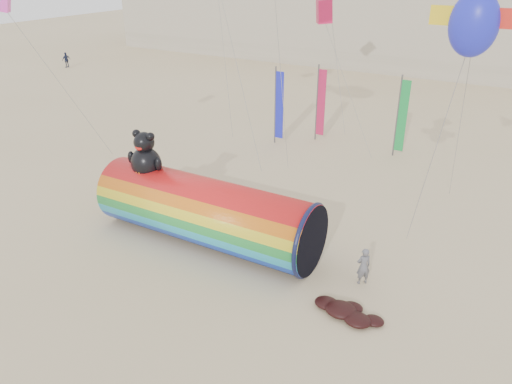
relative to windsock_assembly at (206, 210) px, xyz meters
The scene contains 5 objects.
ground 2.11m from the windsock_assembly, 13.41° to the right, with size 160.00×160.00×0.00m, color #CCB58C.
windsock_assembly is the anchor object (origin of this frame).
kite_handler 7.20m from the windsock_assembly, ahead, with size 0.57×0.38×1.57m, color slate.
fabric_bundle 7.65m from the windsock_assembly, 13.78° to the right, with size 2.62×1.35×0.41m.
festival_banners 14.34m from the windsock_assembly, 89.82° to the left, with size 8.40×2.09×5.20m.
Camera 1 is at (10.24, -15.44, 11.71)m, focal length 35.00 mm.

